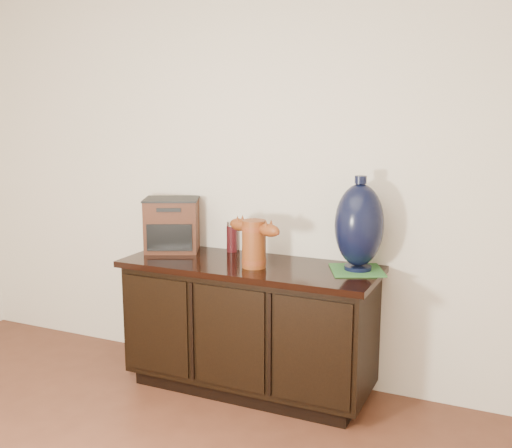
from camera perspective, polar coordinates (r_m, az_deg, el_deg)
The scene contains 6 objects.
sideboard at distance 3.49m, azimuth -0.63°, elevation -9.65°, with size 1.46×0.56×0.75m.
terracotta_vessel at distance 3.27m, azimuth -0.19°, elevation -1.62°, with size 0.37×0.19×0.26m.
tv_radio at distance 3.70m, azimuth -8.00°, elevation -0.06°, with size 0.40×0.37×0.33m.
green_mat at distance 3.27m, azimuth 9.58°, elevation -4.35°, with size 0.27×0.27×0.01m, color #326D31.
lamp_base at distance 3.22m, azimuth 9.80°, elevation -0.15°, with size 0.35×0.35×0.51m.
spray_can at distance 3.65m, azimuth -2.31°, elevation -1.24°, with size 0.06×0.06×0.19m.
Camera 1 is at (1.38, -0.74, 1.60)m, focal length 42.00 mm.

